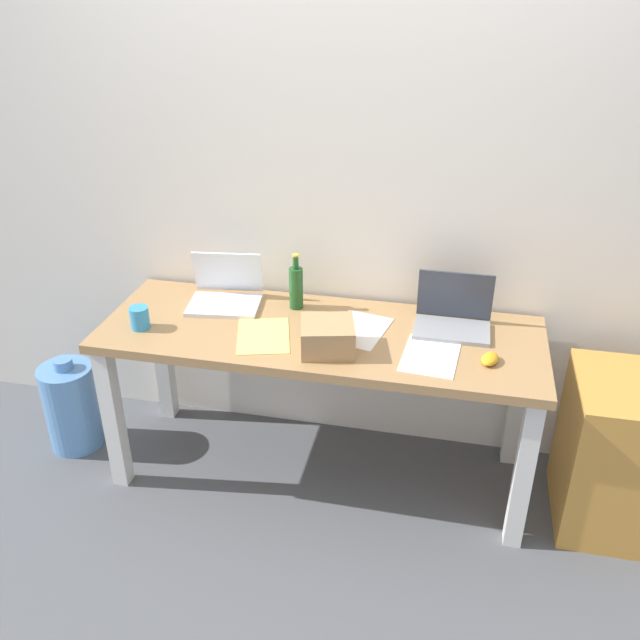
# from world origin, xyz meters

# --- Properties ---
(ground_plane) EXTENTS (8.00, 8.00, 0.00)m
(ground_plane) POSITION_xyz_m (0.00, 0.00, 0.00)
(ground_plane) COLOR #515459
(back_wall) EXTENTS (5.20, 0.08, 2.60)m
(back_wall) POSITION_xyz_m (0.00, 0.38, 1.30)
(back_wall) COLOR silver
(back_wall) RESTS_ON ground
(desk) EXTENTS (1.84, 0.65, 0.74)m
(desk) POSITION_xyz_m (0.00, 0.00, 0.64)
(desk) COLOR #A37A4C
(desk) RESTS_ON ground
(laptop_left) EXTENTS (0.34, 0.29, 0.22)m
(laptop_left) POSITION_xyz_m (-0.47, 0.16, 0.79)
(laptop_left) COLOR silver
(laptop_left) RESTS_ON desk
(laptop_right) EXTENTS (0.31, 0.21, 0.23)m
(laptop_right) POSITION_xyz_m (0.54, 0.14, 0.79)
(laptop_right) COLOR gray
(laptop_right) RESTS_ON desk
(beer_bottle) EXTENTS (0.06, 0.06, 0.25)m
(beer_bottle) POSITION_xyz_m (-0.15, 0.19, 0.84)
(beer_bottle) COLOR #1E5123
(beer_bottle) RESTS_ON desk
(computer_mouse) EXTENTS (0.09, 0.11, 0.03)m
(computer_mouse) POSITION_xyz_m (0.69, -0.11, 0.76)
(computer_mouse) COLOR gold
(computer_mouse) RESTS_ON desk
(cardboard_box) EXTENTS (0.25, 0.24, 0.12)m
(cardboard_box) POSITION_xyz_m (0.06, -0.14, 0.80)
(cardboard_box) COLOR tan
(cardboard_box) RESTS_ON desk
(coffee_mug) EXTENTS (0.08, 0.08, 0.09)m
(coffee_mug) POSITION_xyz_m (-0.74, -0.14, 0.79)
(coffee_mug) COLOR #338CC6
(coffee_mug) RESTS_ON desk
(paper_sheet_near_back) EXTENTS (0.27, 0.33, 0.00)m
(paper_sheet_near_back) POSITION_xyz_m (0.16, 0.04, 0.74)
(paper_sheet_near_back) COLOR white
(paper_sheet_near_back) RESTS_ON desk
(paper_yellow_folder) EXTENTS (0.28, 0.34, 0.00)m
(paper_yellow_folder) POSITION_xyz_m (-0.22, -0.09, 0.74)
(paper_yellow_folder) COLOR #F4E06B
(paper_yellow_folder) RESTS_ON desk
(paper_sheet_front_right) EXTENTS (0.23, 0.31, 0.00)m
(paper_sheet_front_right) POSITION_xyz_m (0.46, -0.11, 0.74)
(paper_sheet_front_right) COLOR white
(paper_sheet_front_right) RESTS_ON desk
(water_cooler_jug) EXTENTS (0.26, 0.26, 0.48)m
(water_cooler_jug) POSITION_xyz_m (-1.21, -0.06, 0.22)
(water_cooler_jug) COLOR #598CC6
(water_cooler_jug) RESTS_ON ground
(filing_cabinet) EXTENTS (0.40, 0.48, 0.67)m
(filing_cabinet) POSITION_xyz_m (1.23, -0.03, 0.33)
(filing_cabinet) COLOR #C68938
(filing_cabinet) RESTS_ON ground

